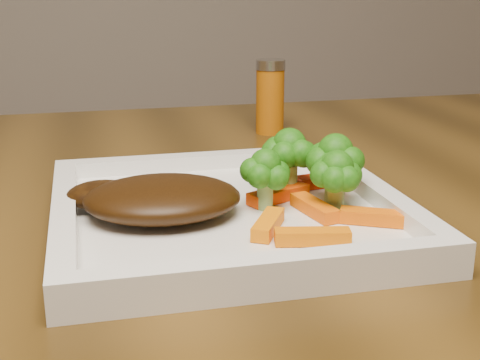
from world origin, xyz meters
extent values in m
cube|color=white|center=(0.13, 0.15, 0.76)|extent=(0.27, 0.27, 0.01)
ellipsoid|color=#361E08|center=(0.08, 0.15, 0.78)|extent=(0.13, 0.10, 0.03)
cube|color=orange|center=(0.17, 0.07, 0.77)|extent=(0.05, 0.02, 0.01)
cube|color=#F26203|center=(0.23, 0.09, 0.77)|extent=(0.06, 0.04, 0.01)
cube|color=orange|center=(0.15, 0.10, 0.77)|extent=(0.04, 0.05, 0.01)
cube|color=red|center=(0.23, 0.19, 0.77)|extent=(0.06, 0.03, 0.01)
cube|color=#FF6204|center=(0.19, 0.12, 0.77)|extent=(0.02, 0.05, 0.01)
cube|color=#FF4404|center=(0.18, 0.16, 0.77)|extent=(0.06, 0.04, 0.01)
cylinder|color=#AF5909|center=(0.25, 0.45, 0.80)|extent=(0.04, 0.04, 0.09)
camera|label=1|loc=(0.02, -0.34, 0.94)|focal=50.00mm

